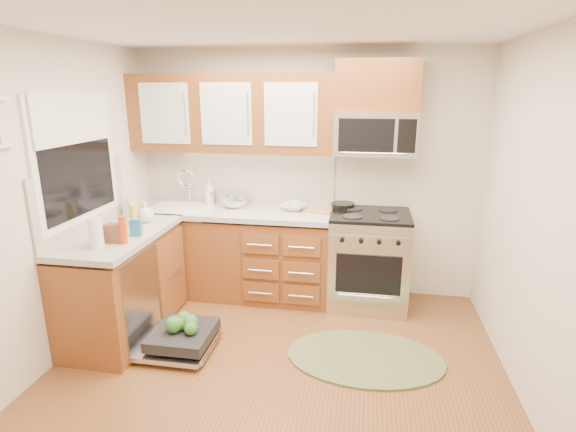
% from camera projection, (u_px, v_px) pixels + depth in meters
% --- Properties ---
extents(floor, '(3.50, 3.50, 0.00)m').
position_uv_depth(floor, '(273.00, 382.00, 3.34)').
color(floor, brown).
rests_on(floor, ground).
extents(ceiling, '(3.50, 3.50, 0.00)m').
position_uv_depth(ceiling, '(269.00, 20.00, 2.66)').
color(ceiling, white).
rests_on(ceiling, ground).
extents(wall_back, '(3.50, 0.04, 2.50)m').
position_uv_depth(wall_back, '(306.00, 175.00, 4.66)').
color(wall_back, beige).
rests_on(wall_back, ground).
extents(wall_front, '(3.50, 0.04, 2.50)m').
position_uv_depth(wall_front, '(149.00, 385.00, 1.34)').
color(wall_front, beige).
rests_on(wall_front, ground).
extents(wall_left, '(0.04, 3.50, 2.50)m').
position_uv_depth(wall_left, '(37.00, 210.00, 3.29)').
color(wall_left, beige).
rests_on(wall_left, ground).
extents(wall_right, '(0.04, 3.50, 2.50)m').
position_uv_depth(wall_right, '(554.00, 236.00, 2.71)').
color(wall_right, beige).
rests_on(wall_right, ground).
extents(base_cabinet_back, '(2.05, 0.60, 0.85)m').
position_uv_depth(base_cabinet_back, '(233.00, 255.00, 4.72)').
color(base_cabinet_back, brown).
rests_on(base_cabinet_back, ground).
extents(base_cabinet_left, '(0.60, 1.25, 0.85)m').
position_uv_depth(base_cabinet_left, '(123.00, 287.00, 3.96)').
color(base_cabinet_left, brown).
rests_on(base_cabinet_left, ground).
extents(countertop_back, '(2.07, 0.64, 0.05)m').
position_uv_depth(countertop_back, '(231.00, 212.00, 4.58)').
color(countertop_back, '#B2ADA3').
rests_on(countertop_back, base_cabinet_back).
extents(countertop_left, '(0.64, 1.27, 0.05)m').
position_uv_depth(countertop_left, '(119.00, 236.00, 3.83)').
color(countertop_left, '#B2ADA3').
rests_on(countertop_left, base_cabinet_left).
extents(backsplash_back, '(2.05, 0.02, 0.57)m').
position_uv_depth(backsplash_back, '(238.00, 176.00, 4.77)').
color(backsplash_back, '#B9B2A6').
rests_on(backsplash_back, ground).
extents(backsplash_left, '(0.02, 1.25, 0.57)m').
position_uv_depth(backsplash_left, '(83.00, 199.00, 3.79)').
color(backsplash_left, '#B9B2A6').
rests_on(backsplash_left, ground).
extents(upper_cabinets, '(2.05, 0.35, 0.75)m').
position_uv_depth(upper_cabinets, '(232.00, 113.00, 4.44)').
color(upper_cabinets, brown).
rests_on(upper_cabinets, ground).
extents(cabinet_over_mw, '(0.76, 0.35, 0.47)m').
position_uv_depth(cabinet_over_mw, '(377.00, 86.00, 4.14)').
color(cabinet_over_mw, brown).
rests_on(cabinet_over_mw, ground).
extents(range, '(0.76, 0.64, 0.95)m').
position_uv_depth(range, '(368.00, 259.00, 4.45)').
color(range, silver).
rests_on(range, ground).
extents(microwave, '(0.76, 0.38, 0.40)m').
position_uv_depth(microwave, '(375.00, 134.00, 4.23)').
color(microwave, silver).
rests_on(microwave, ground).
extents(sink, '(0.62, 0.50, 0.26)m').
position_uv_depth(sink, '(182.00, 219.00, 4.67)').
color(sink, white).
rests_on(sink, ground).
extents(dishwasher, '(0.70, 0.60, 0.20)m').
position_uv_depth(dishwasher, '(179.00, 339.00, 3.74)').
color(dishwasher, silver).
rests_on(dishwasher, ground).
extents(window, '(0.03, 1.05, 1.05)m').
position_uv_depth(window, '(76.00, 159.00, 3.68)').
color(window, white).
rests_on(window, ground).
extents(window_blind, '(0.02, 0.96, 0.40)m').
position_uv_depth(window_blind, '(74.00, 118.00, 3.58)').
color(window_blind, white).
rests_on(window_blind, ground).
extents(rug, '(1.49, 1.24, 0.02)m').
position_uv_depth(rug, '(365.00, 357.00, 3.63)').
color(rug, '#65693C').
rests_on(rug, ground).
extents(skillet, '(0.30, 0.30, 0.04)m').
position_uv_depth(skillet, '(343.00, 205.00, 4.54)').
color(skillet, black).
rests_on(skillet, range).
extents(stock_pot, '(0.23, 0.23, 0.13)m').
position_uv_depth(stock_pot, '(238.00, 200.00, 4.70)').
color(stock_pot, silver).
rests_on(stock_pot, countertop_back).
extents(cutting_board, '(0.31, 0.24, 0.02)m').
position_uv_depth(cutting_board, '(319.00, 211.00, 4.48)').
color(cutting_board, '#A47E4B').
rests_on(cutting_board, countertop_back).
extents(canister, '(0.10, 0.10, 0.15)m').
position_uv_depth(canister, '(212.00, 198.00, 4.74)').
color(canister, silver).
rests_on(canister, countertop_back).
extents(paper_towel_roll, '(0.11, 0.11, 0.23)m').
position_uv_depth(paper_towel_roll, '(96.00, 233.00, 3.44)').
color(paper_towel_roll, white).
rests_on(paper_towel_roll, countertop_left).
extents(mustard_bottle, '(0.08, 0.08, 0.20)m').
position_uv_depth(mustard_bottle, '(133.00, 216.00, 3.98)').
color(mustard_bottle, gold).
rests_on(mustard_bottle, countertop_left).
extents(red_bottle, '(0.07, 0.07, 0.22)m').
position_uv_depth(red_bottle, '(123.00, 230.00, 3.53)').
color(red_bottle, red).
rests_on(red_bottle, countertop_left).
extents(wooden_box, '(0.15, 0.11, 0.15)m').
position_uv_depth(wooden_box, '(114.00, 233.00, 3.57)').
color(wooden_box, brown).
rests_on(wooden_box, countertop_left).
extents(blue_carton, '(0.10, 0.06, 0.14)m').
position_uv_depth(blue_carton, '(136.00, 227.00, 3.73)').
color(blue_carton, teal).
rests_on(blue_carton, countertop_left).
extents(bowl_a, '(0.29, 0.29, 0.06)m').
position_uv_depth(bowl_a, '(294.00, 207.00, 4.54)').
color(bowl_a, '#999999').
rests_on(bowl_a, countertop_back).
extents(bowl_b, '(0.27, 0.27, 0.08)m').
position_uv_depth(bowl_b, '(234.00, 203.00, 4.65)').
color(bowl_b, '#999999').
rests_on(bowl_b, countertop_back).
extents(cup, '(0.16, 0.16, 0.10)m').
position_uv_depth(cup, '(295.00, 204.00, 4.55)').
color(cup, '#999999').
rests_on(cup, countertop_back).
extents(soap_bottle_a, '(0.12, 0.12, 0.27)m').
position_uv_depth(soap_bottle_a, '(209.00, 192.00, 4.72)').
color(soap_bottle_a, '#999999').
rests_on(soap_bottle_a, countertop_back).
extents(soap_bottle_b, '(0.10, 0.10, 0.21)m').
position_uv_depth(soap_bottle_b, '(129.00, 205.00, 4.32)').
color(soap_bottle_b, '#999999').
rests_on(soap_bottle_b, countertop_left).
extents(soap_bottle_c, '(0.16, 0.16, 0.19)m').
position_uv_depth(soap_bottle_c, '(145.00, 212.00, 4.11)').
color(soap_bottle_c, '#999999').
rests_on(soap_bottle_c, countertop_left).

